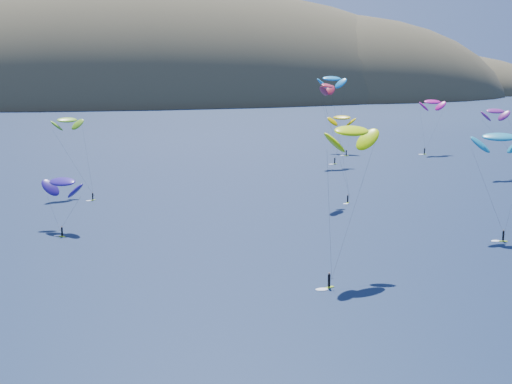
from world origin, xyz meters
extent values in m
ellipsoid|color=#3D3526|center=(20.00, 560.00, -12.60)|extent=(600.00, 300.00, 210.00)
ellipsoid|color=#3D3526|center=(180.00, 540.00, -9.36)|extent=(320.00, 220.00, 156.00)
ellipsoid|color=#3D3526|center=(300.00, 580.00, -5.04)|extent=(240.00, 180.00, 84.00)
cube|color=#9DD317|center=(-5.22, 52.24, 0.05)|extent=(1.72, 1.09, 0.09)
cylinder|color=black|center=(-5.22, 52.24, 1.09)|extent=(0.39, 0.39, 1.77)
sphere|color=#8C6047|center=(-5.22, 52.24, 2.12)|extent=(0.30, 0.30, 0.30)
ellipsoid|color=#D4FF04|center=(1.70, 61.84, 21.28)|extent=(11.29, 8.38, 5.72)
cube|color=#9DD317|center=(-34.95, 125.96, 0.04)|extent=(1.39, 0.99, 0.08)
cylinder|color=black|center=(-34.95, 125.96, 0.90)|extent=(0.32, 0.32, 1.46)
sphere|color=#8C6047|center=(-34.95, 125.96, 1.74)|extent=(0.24, 0.24, 0.24)
ellipsoid|color=#78BE21|center=(-39.77, 136.55, 17.68)|extent=(8.75, 6.98, 4.43)
cube|color=#9DD317|center=(39.55, 164.75, 0.04)|extent=(1.63, 0.82, 0.09)
cylinder|color=black|center=(39.55, 164.75, 1.03)|extent=(0.37, 0.37, 1.68)
sphere|color=#8C6047|center=(39.55, 164.75, 2.00)|extent=(0.28, 0.28, 0.28)
ellipsoid|color=#1388D2|center=(39.54, 168.57, 26.00)|extent=(10.72, 6.85, 5.52)
cube|color=#9DD317|center=(34.09, 68.62, 0.04)|extent=(1.62, 1.02, 0.09)
cylinder|color=black|center=(34.09, 68.62, 1.02)|extent=(0.37, 0.37, 1.67)
sphere|color=#8C6047|center=(34.09, 68.62, 1.99)|extent=(0.28, 0.28, 0.28)
ellipsoid|color=teal|center=(36.35, 74.99, 17.97)|extent=(10.64, 7.87, 5.38)
ellipsoid|color=#7E1D7F|center=(74.43, 134.01, 17.81)|extent=(9.29, 5.02, 4.98)
cube|color=#9DD317|center=(77.24, 177.97, 0.05)|extent=(1.70, 0.68, 0.09)
cylinder|color=black|center=(77.24, 177.97, 1.08)|extent=(0.39, 0.39, 1.77)
sphere|color=#8C6047|center=(77.24, 177.97, 2.11)|extent=(0.30, 0.30, 0.30)
ellipsoid|color=#D00C93|center=(81.63, 182.03, 17.44)|extent=(10.47, 5.85, 5.57)
cube|color=#9DD317|center=(20.45, 107.77, 0.04)|extent=(1.22, 1.39, 0.08)
cylinder|color=black|center=(20.45, 107.77, 0.95)|extent=(0.34, 0.34, 1.55)
sphere|color=#8C6047|center=(20.45, 107.77, 1.84)|extent=(0.26, 0.26, 0.26)
ellipsoid|color=#BE263C|center=(17.62, 114.64, 26.00)|extent=(7.09, 7.73, 4.02)
cube|color=#9DD317|center=(-41.82, 92.66, 0.04)|extent=(1.30, 1.33, 0.08)
cylinder|color=black|center=(-41.82, 92.66, 0.95)|extent=(0.34, 0.34, 1.54)
sphere|color=#8C6047|center=(-41.82, 92.66, 1.84)|extent=(0.26, 0.26, 0.26)
ellipsoid|color=navy|center=(-41.36, 99.68, 9.03)|extent=(9.77, 9.92, 5.31)
cube|color=#9DD317|center=(50.19, 181.46, 0.04)|extent=(1.47, 1.34, 0.09)
cylinder|color=black|center=(50.19, 181.46, 1.01)|extent=(0.36, 0.36, 1.66)
sphere|color=#8C6047|center=(50.19, 181.46, 1.98)|extent=(0.28, 0.28, 0.28)
ellipsoid|color=#E8C800|center=(51.88, 190.27, 12.04)|extent=(10.23, 9.59, 5.36)
camera|label=1|loc=(-40.54, -38.71, 32.16)|focal=50.00mm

